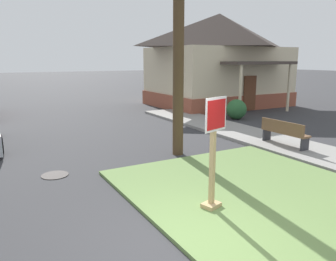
{
  "coord_description": "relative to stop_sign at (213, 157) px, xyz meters",
  "views": [
    {
      "loc": [
        -2.69,
        -3.96,
        2.99
      ],
      "look_at": [
        1.25,
        3.02,
        1.27
      ],
      "focal_mm": 35.53,
      "sensor_mm": 36.0,
      "label": 1
    }
  ],
  "objects": [
    {
      "name": "grass_corner_patch",
      "position": [
        1.38,
        0.24,
        -1.09
      ],
      "size": [
        5.36,
        5.99,
        0.08
      ],
      "primitive_type": "cube",
      "color": "#668447",
      "rests_on": "ground"
    },
    {
      "name": "corner_house",
      "position": [
        9.93,
        12.69,
        1.87
      ],
      "size": [
        8.54,
        7.66,
        5.83
      ],
      "color": "brown",
      "rests_on": "ground"
    },
    {
      "name": "stop_sign",
      "position": [
        0.0,
        0.0,
        0.0
      ],
      "size": [
        0.63,
        0.37,
        2.22
      ],
      "color": "tan",
      "rests_on": "grass_corner_patch"
    },
    {
      "name": "street_bench",
      "position": [
        4.98,
        2.65,
        -0.53
      ],
      "size": [
        0.43,
        1.77,
        0.85
      ],
      "color": "brown",
      "rests_on": "sidewalk_strip"
    },
    {
      "name": "manhole_cover",
      "position": [
        -2.34,
        3.71,
        -1.12
      ],
      "size": [
        0.7,
        0.7,
        0.02
      ],
      "primitive_type": "cylinder",
      "color": "black",
      "rests_on": "ground"
    },
    {
      "name": "sidewalk_strip",
      "position": [
        5.26,
        4.11,
        -1.07
      ],
      "size": [
        2.2,
        15.48,
        0.12
      ],
      "primitive_type": "cube",
      "color": "gray",
      "rests_on": "ground"
    },
    {
      "name": "shrub_near_porch",
      "position": [
        7.4,
        7.84,
        -0.62
      ],
      "size": [
        1.02,
        1.02,
        1.01
      ],
      "primitive_type": "ellipsoid",
      "color": "#2B5E32",
      "rests_on": "ground"
    },
    {
      "name": "ground_plane",
      "position": [
        -1.13,
        -1.02,
        -1.13
      ],
      "size": [
        160.0,
        160.0,
        0.0
      ],
      "primitive_type": "plane",
      "color": "#333335"
    }
  ]
}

